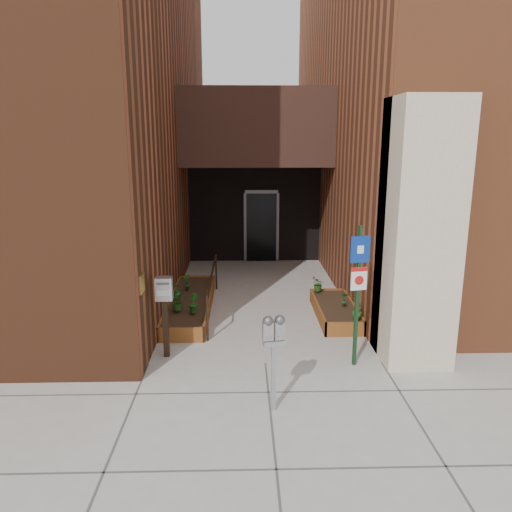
{
  "coord_description": "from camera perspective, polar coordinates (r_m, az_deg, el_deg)",
  "views": [
    {
      "loc": [
        -0.37,
        -7.85,
        3.78
      ],
      "look_at": [
        -0.11,
        1.8,
        1.46
      ],
      "focal_mm": 35.0,
      "sensor_mm": 36.0,
      "label": 1
    }
  ],
  "objects": [
    {
      "name": "planter_right",
      "position": [
        10.88,
        9.05,
        -6.24
      ],
      "size": [
        0.8,
        2.2,
        0.3
      ],
      "color": "brown",
      "rests_on": "ground"
    },
    {
      "name": "sign_post",
      "position": [
        8.31,
        11.61,
        -2.88
      ],
      "size": [
        0.33,
        0.1,
        2.4
      ],
      "color": "#13341A",
      "rests_on": "ground"
    },
    {
      "name": "shrub_left_c",
      "position": [
        11.16,
        -9.1,
        -3.91
      ],
      "size": [
        0.27,
        0.27,
        0.34
      ],
      "primitive_type": "imported",
      "rotation": [
        0.0,
        0.0,
        3.9
      ],
      "color": "#1B611F",
      "rests_on": "planter_left"
    },
    {
      "name": "shrub_right_c",
      "position": [
        11.58,
        7.09,
        -3.23
      ],
      "size": [
        0.4,
        0.4,
        0.33
      ],
      "primitive_type": "imported",
      "rotation": [
        0.0,
        0.0,
        4.19
      ],
      "color": "#224F16",
      "rests_on": "planter_right"
    },
    {
      "name": "shrub_right_a",
      "position": [
        9.99,
        11.47,
        -6.11
      ],
      "size": [
        0.27,
        0.27,
        0.34
      ],
      "primitive_type": "imported",
      "rotation": [
        0.0,
        0.0,
        0.8
      ],
      "color": "#255719",
      "rests_on": "planter_right"
    },
    {
      "name": "shrub_right_b",
      "position": [
        10.69,
        10.07,
        -4.83
      ],
      "size": [
        0.2,
        0.2,
        0.3
      ],
      "primitive_type": "imported",
      "rotation": [
        0.0,
        0.0,
        2.78
      ],
      "color": "#18541B",
      "rests_on": "planter_right"
    },
    {
      "name": "ground",
      "position": [
        8.73,
        1.08,
        -12.16
      ],
      "size": [
        80.0,
        80.0,
        0.0
      ],
      "primitive_type": "plane",
      "color": "#9E9991",
      "rests_on": "ground"
    },
    {
      "name": "parking_meter",
      "position": [
        6.93,
        2.04,
        -9.31
      ],
      "size": [
        0.33,
        0.18,
        1.41
      ],
      "color": "#9E9EA0",
      "rests_on": "ground"
    },
    {
      "name": "shrub_left_a",
      "position": [
        10.38,
        -8.93,
        -5.21
      ],
      "size": [
        0.45,
        0.45,
        0.35
      ],
      "primitive_type": "imported",
      "rotation": [
        0.0,
        0.0,
        0.69
      ],
      "color": "#275718",
      "rests_on": "planter_left"
    },
    {
      "name": "planter_left",
      "position": [
        11.23,
        -7.51,
        -5.55
      ],
      "size": [
        0.9,
        3.6,
        0.3
      ],
      "color": "brown",
      "rests_on": "ground"
    },
    {
      "name": "handrail",
      "position": [
        10.96,
        -5.03,
        -2.61
      ],
      "size": [
        0.04,
        3.34,
        0.9
      ],
      "color": "black",
      "rests_on": "ground"
    },
    {
      "name": "architecture",
      "position": [
        14.8,
        -0.85,
        18.18
      ],
      "size": [
        20.0,
        14.6,
        10.0
      ],
      "color": "brown",
      "rests_on": "ground"
    },
    {
      "name": "shrub_left_d",
      "position": [
        11.75,
        -7.9,
        -2.95
      ],
      "size": [
        0.26,
        0.26,
        0.35
      ],
      "primitive_type": "imported",
      "rotation": [
        0.0,
        0.0,
        5.34
      ],
      "color": "#1C5718",
      "rests_on": "planter_left"
    },
    {
      "name": "payment_dropbox",
      "position": [
        8.75,
        -10.41,
        -4.94
      ],
      "size": [
        0.29,
        0.22,
        1.45
      ],
      "color": "black",
      "rests_on": "ground"
    },
    {
      "name": "shrub_left_b",
      "position": [
        10.22,
        -7.21,
        -5.33
      ],
      "size": [
        0.25,
        0.25,
        0.39
      ],
      "primitive_type": "imported",
      "rotation": [
        0.0,
        0.0,
        1.75
      ],
      "color": "#1D5D1A",
      "rests_on": "planter_left"
    }
  ]
}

